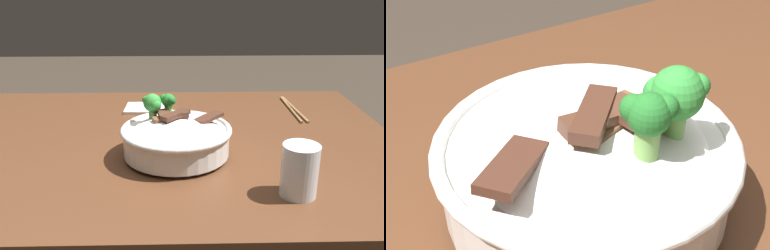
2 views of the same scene
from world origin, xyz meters
TOP-DOWN VIEW (x-y plane):
  - rice_bowl at (-0.11, 0.10)m, footprint 0.24×0.24m

SIDE VIEW (x-z plane):
  - rice_bowl at x=-0.11m, z-range 0.77..0.90m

